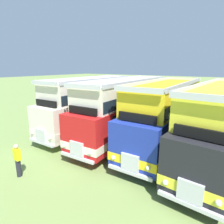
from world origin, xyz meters
name	(u,v)px	position (x,y,z in m)	size (l,w,h in m)	color
ground_plane	(216,159)	(0.00, 0.00, 0.00)	(200.00, 200.00, 0.00)	#7A934C
bus_first_in_row	(92,103)	(-9.73, 0.10, 2.36)	(2.88, 10.48, 4.52)	silver
bus_second_in_row	(127,107)	(-6.49, 0.50, 2.36)	(3.14, 11.67, 4.52)	red
bus_third_in_row	(166,113)	(-3.25, 0.13, 2.36)	(2.82, 10.22, 4.52)	#1E339E
bus_fourth_in_row	(221,121)	(0.01, 0.01, 2.36)	(3.19, 11.30, 4.52)	black
marshal_person	(18,160)	(-8.00, -7.63, 0.89)	(0.36, 0.24, 1.73)	#23232D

